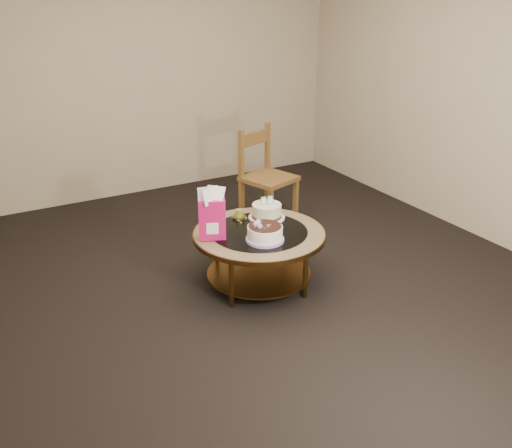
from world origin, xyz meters
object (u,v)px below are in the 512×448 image
coffee_table (259,240)px  dining_chair (266,176)px  cream_cake (267,211)px  gift_bag (212,214)px  decorated_cake (265,234)px

coffee_table → dining_chair: (0.67, 1.04, 0.10)m
cream_cake → gift_bag: gift_bag is taller
decorated_cake → cream_cake: bearing=57.6°
coffee_table → decorated_cake: (-0.05, -0.17, 0.13)m
coffee_table → dining_chair: dining_chair is taller
cream_cake → gift_bag: bearing=-154.6°
decorated_cake → cream_cake: size_ratio=0.97×
coffee_table → decorated_cake: decorated_cake is taller
decorated_cake → dining_chair: bearing=59.4°
coffee_table → gift_bag: (-0.36, 0.07, 0.27)m
decorated_cake → cream_cake: (0.23, 0.36, 0.00)m
decorated_cake → dining_chair: (0.72, 1.21, -0.04)m
decorated_cake → gift_bag: 0.41m
dining_chair → decorated_cake: bearing=-138.5°
cream_cake → dining_chair: (0.49, 0.85, -0.04)m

